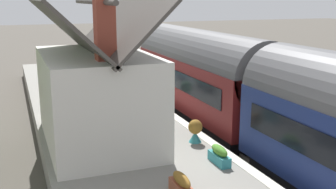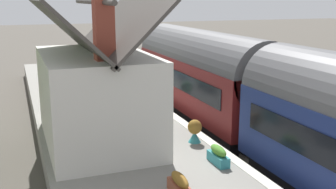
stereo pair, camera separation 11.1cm
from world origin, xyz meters
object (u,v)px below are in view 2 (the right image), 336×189
at_px(bench_by_lamp, 87,74).
at_px(planter_corner_building, 145,92).
at_px(lamp_post_platform, 103,40).
at_px(bench_near_building, 98,79).
at_px(planter_bench_right, 195,131).
at_px(planter_by_door, 218,155).
at_px(planter_edge_far, 180,185).
at_px(planter_bench_left, 53,69).
at_px(bench_platform_end, 109,90).
at_px(bench_mid_platform, 82,65).
at_px(station_building, 96,94).

distance_m(bench_by_lamp, planter_corner_building, 6.10).
height_order(bench_by_lamp, lamp_post_platform, lamp_post_platform).
height_order(bench_near_building, planter_corner_building, bench_near_building).
bearing_deg(planter_bench_right, planter_by_door, 176.55).
distance_m(planter_edge_far, planter_bench_left, 18.72).
bearing_deg(planter_by_door, lamp_post_platform, 0.57).
height_order(bench_near_building, bench_platform_end, same).
xyz_separation_m(bench_platform_end, planter_bench_left, (8.15, 1.93, -0.12)).
height_order(bench_by_lamp, bench_mid_platform, same).
relative_size(planter_edge_far, planter_corner_building, 1.16).
bearing_deg(lamp_post_platform, bench_by_lamp, 138.10).
bearing_deg(planter_edge_far, lamp_post_platform, -5.78).
xyz_separation_m(bench_near_building, planter_bench_left, (5.11, 1.97, -0.12)).
relative_size(bench_platform_end, planter_bench_right, 1.71).
xyz_separation_m(bench_mid_platform, planter_corner_building, (-9.20, -1.50, -0.00)).
bearing_deg(planter_corner_building, bench_mid_platform, 9.28).
bearing_deg(planter_by_door, station_building, 42.56).
distance_m(planter_by_door, lamp_post_platform, 15.61).
height_order(planter_bench_left, lamp_post_platform, lamp_post_platform).
height_order(bench_near_building, planter_by_door, bench_near_building).
height_order(bench_near_building, lamp_post_platform, lamp_post_platform).
height_order(planter_edge_far, planter_corner_building, planter_corner_building).
distance_m(planter_by_door, planter_corner_building, 8.08).
relative_size(station_building, planter_edge_far, 6.10).
xyz_separation_m(planter_bench_left, planter_bench_right, (-15.20, -3.35, 0.06)).
distance_m(bench_mid_platform, planter_edge_far, 18.77).
bearing_deg(bench_near_building, planter_corner_building, -159.70).
bearing_deg(lamp_post_platform, planter_by_door, -179.43).
xyz_separation_m(station_building, bench_near_building, (8.80, -1.74, -1.24)).
xyz_separation_m(bench_near_building, planter_by_door, (-12.07, -1.26, -0.21)).
xyz_separation_m(planter_edge_far, planter_bench_left, (18.67, 1.36, 0.07)).
relative_size(bench_near_building, planter_edge_far, 1.39).
relative_size(bench_platform_end, lamp_post_platform, 0.43).
bearing_deg(planter_bench_left, station_building, -179.08).
bearing_deg(bench_mid_platform, planter_by_door, -175.75).
bearing_deg(station_building, planter_edge_far, -166.61).
xyz_separation_m(bench_by_lamp, lamp_post_platform, (1.58, -1.42, 1.84)).
bearing_deg(bench_platform_end, planter_bench_right, -168.60).
bearing_deg(planter_corner_building, planter_by_door, 178.44).
xyz_separation_m(station_building, planter_edge_far, (-4.76, -1.13, -1.43)).
height_order(station_building, bench_mid_platform, station_building).
bearing_deg(bench_by_lamp, bench_platform_end, -176.82).
xyz_separation_m(station_building, planter_corner_building, (4.80, -3.22, -1.24)).
xyz_separation_m(station_building, bench_platform_end, (5.77, -1.70, -1.24)).
height_order(bench_mid_platform, bench_near_building, same).
bearing_deg(planter_bench_right, bench_by_lamp, 8.08).
bearing_deg(planter_bench_left, bench_mid_platform, -87.46).
height_order(planter_by_door, planter_bench_left, planter_bench_left).
bearing_deg(planter_by_door, bench_near_building, 5.96).
bearing_deg(lamp_post_platform, planter_corner_building, -177.11).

